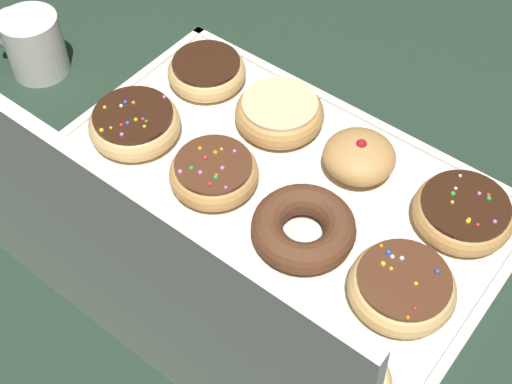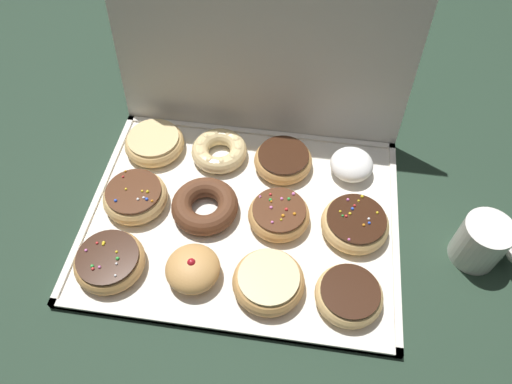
% 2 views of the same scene
% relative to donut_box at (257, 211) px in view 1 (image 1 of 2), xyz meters
% --- Properties ---
extents(ground_plane, '(3.00, 3.00, 0.00)m').
position_rel_donut_box_xyz_m(ground_plane, '(0.00, 0.00, -0.01)').
color(ground_plane, '#233828').
extents(donut_box, '(0.56, 0.43, 0.01)m').
position_rel_donut_box_xyz_m(donut_box, '(0.00, 0.00, 0.00)').
color(donut_box, silver).
rests_on(donut_box, ground).
extents(box_lid_open, '(0.56, 0.07, 0.43)m').
position_rel_donut_box_xyz_m(box_lid_open, '(0.00, 0.25, 0.21)').
color(box_lid_open, silver).
rests_on(box_lid_open, ground).
extents(sprinkle_donut_0, '(0.12, 0.12, 0.04)m').
position_rel_donut_box_xyz_m(sprinkle_donut_0, '(-0.20, -0.13, 0.02)').
color(sprinkle_donut_0, tan).
rests_on(sprinkle_donut_0, donut_box).
extents(jelly_filled_donut_1, '(0.09, 0.09, 0.05)m').
position_rel_donut_box_xyz_m(jelly_filled_donut_1, '(-0.06, -0.13, 0.03)').
color(jelly_filled_donut_1, tan).
rests_on(jelly_filled_donut_1, donut_box).
extents(glazed_ring_donut_2, '(0.12, 0.12, 0.04)m').
position_rel_donut_box_xyz_m(glazed_ring_donut_2, '(0.07, -0.13, 0.03)').
color(glazed_ring_donut_2, tan).
rests_on(glazed_ring_donut_2, donut_box).
extents(chocolate_frosted_donut_3, '(0.11, 0.11, 0.04)m').
position_rel_donut_box_xyz_m(chocolate_frosted_donut_3, '(0.20, -0.14, 0.02)').
color(chocolate_frosted_donut_3, '#E5B770').
rests_on(chocolate_frosted_donut_3, donut_box).
extents(sprinkle_donut_4, '(0.12, 0.12, 0.04)m').
position_rel_donut_box_xyz_m(sprinkle_donut_4, '(-0.20, 0.00, 0.03)').
color(sprinkle_donut_4, '#E5B770').
rests_on(sprinkle_donut_4, donut_box).
extents(chocolate_cake_ring_donut_5, '(0.12, 0.12, 0.04)m').
position_rel_donut_box_xyz_m(chocolate_cake_ring_donut_5, '(-0.07, 0.00, 0.02)').
color(chocolate_cake_ring_donut_5, '#59331E').
rests_on(chocolate_cake_ring_donut_5, donut_box).
extents(sprinkle_donut_6, '(0.11, 0.11, 0.04)m').
position_rel_donut_box_xyz_m(sprinkle_donut_6, '(0.07, 0.00, 0.02)').
color(sprinkle_donut_6, tan).
rests_on(sprinkle_donut_6, donut_box).
extents(sprinkle_donut_7, '(0.12, 0.12, 0.04)m').
position_rel_donut_box_xyz_m(sprinkle_donut_7, '(0.20, -0.00, 0.03)').
color(sprinkle_donut_7, '#E5B770').
rests_on(sprinkle_donut_7, donut_box).
extents(glazed_ring_donut_8, '(0.12, 0.12, 0.04)m').
position_rel_donut_box_xyz_m(glazed_ring_donut_8, '(-0.20, 0.14, 0.02)').
color(glazed_ring_donut_8, '#E5B770').
rests_on(glazed_ring_donut_8, donut_box).
extents(cruller_donut_9, '(0.11, 0.11, 0.04)m').
position_rel_donut_box_xyz_m(cruller_donut_9, '(-0.07, 0.14, 0.02)').
color(cruller_donut_9, '#EACC8C').
rests_on(cruller_donut_9, donut_box).
extents(chocolate_frosted_donut_10, '(0.11, 0.11, 0.04)m').
position_rel_donut_box_xyz_m(chocolate_frosted_donut_10, '(0.06, 0.13, 0.02)').
color(chocolate_frosted_donut_10, tan).
rests_on(chocolate_frosted_donut_10, donut_box).
extents(powdered_filled_donut_11, '(0.08, 0.08, 0.05)m').
position_rel_donut_box_xyz_m(powdered_filled_donut_11, '(0.19, 0.13, 0.03)').
color(powdered_filled_donut_11, white).
rests_on(powdered_filled_donut_11, donut_box).
extents(coffee_mug, '(0.10, 0.08, 0.09)m').
position_rel_donut_box_xyz_m(coffee_mug, '(0.41, -0.02, 0.04)').
color(coffee_mug, white).
rests_on(coffee_mug, ground).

